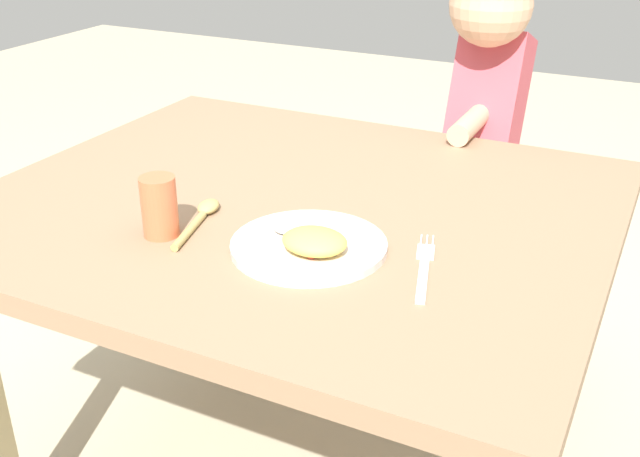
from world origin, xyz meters
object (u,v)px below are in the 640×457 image
(plate, at_px, (309,244))
(drinking_cup, at_px, (159,207))
(person, at_px, (483,150))
(fork, at_px, (424,267))
(spoon, at_px, (201,215))

(plate, bearing_deg, drinking_cup, -167.72)
(drinking_cup, distance_m, person, 0.95)
(plate, relative_size, person, 0.24)
(fork, bearing_deg, plate, 82.48)
(drinking_cup, height_order, person, person)
(fork, relative_size, drinking_cup, 2.08)
(plate, distance_m, drinking_cup, 0.26)
(fork, xyz_separation_m, drinking_cup, (-0.43, -0.08, 0.05))
(drinking_cup, xyz_separation_m, person, (0.31, 0.89, -0.14))
(plate, relative_size, spoon, 1.33)
(fork, relative_size, person, 0.20)
(person, bearing_deg, drinking_cup, 70.54)
(drinking_cup, relative_size, person, 0.10)
(spoon, relative_size, drinking_cup, 1.84)
(fork, distance_m, person, 0.82)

